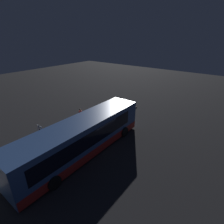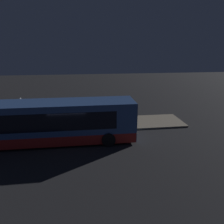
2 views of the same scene
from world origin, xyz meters
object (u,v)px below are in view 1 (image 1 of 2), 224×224
passenger_boarding (70,127)px  suitcase (66,132)px  sign_post (41,136)px  passenger_waiting (81,115)px  bus_lead (82,137)px

passenger_boarding → suitcase: 0.83m
passenger_boarding → sign_post: (-3.17, -0.47, 0.67)m
passenger_waiting → sign_post: bearing=-19.5°
bus_lead → sign_post: 3.21m
passenger_waiting → suitcase: passenger_waiting is taller
suitcase → sign_post: sign_post is taller
bus_lead → passenger_boarding: bearing=71.2°
passenger_boarding → sign_post: bearing=-144.8°
sign_post → passenger_waiting: bearing=17.5°
passenger_waiting → sign_post: sign_post is taller
bus_lead → passenger_boarding: 2.91m
bus_lead → sign_post: (-2.24, 2.27, 0.34)m
passenger_boarding → passenger_waiting: size_ratio=1.15×
suitcase → sign_post: size_ratio=0.34×
passenger_waiting → suitcase: 3.03m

